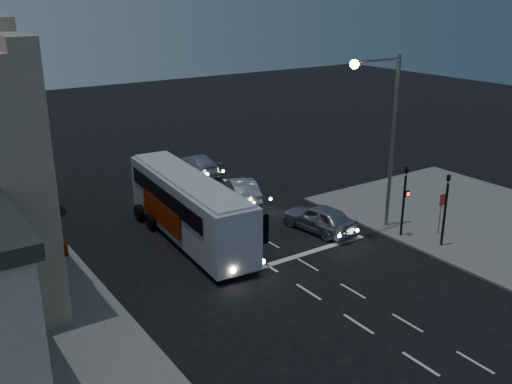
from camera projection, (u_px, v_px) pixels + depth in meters
ground at (294, 282)px, 24.81m from camera, size 120.00×120.00×0.00m
road_markings at (273, 249)px, 28.08m from camera, size 8.00×30.55×0.01m
tour_bus at (189, 206)px, 28.69m from camera, size 3.03×10.99×3.33m
car_suv at (320, 218)px, 30.02m from camera, size 2.31×4.47×1.46m
car_sedan_a at (241, 190)px, 34.46m from camera, size 2.70×4.50×1.40m
car_sedan_b at (198, 164)px, 39.74m from camera, size 2.38×4.75×1.32m
traffic_signal_main at (405, 193)px, 28.67m from camera, size 0.25×0.35×4.10m
traffic_signal_side at (446, 201)px, 27.50m from camera, size 0.18×0.15×4.10m
regulatory_sign at (442, 207)px, 29.05m from camera, size 0.45×0.12×2.20m
streetlight at (385, 124)px, 28.56m from camera, size 3.32×0.44×9.00m
street_tree at (4, 139)px, 30.70m from camera, size 4.00×4.00×6.20m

